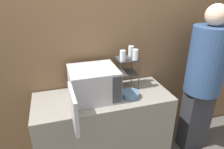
% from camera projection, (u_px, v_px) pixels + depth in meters
% --- Properties ---
extents(wall_back, '(8.00, 0.06, 2.60)m').
position_uv_depth(wall_back, '(95.00, 51.00, 2.25)').
color(wall_back, brown).
rests_on(wall_back, ground_plane).
extents(counter, '(1.45, 0.60, 0.90)m').
position_uv_depth(counter, '(104.00, 130.00, 2.30)').
color(counter, gray).
rests_on(counter, ground_plane).
extents(microwave, '(0.51, 0.80, 0.32)m').
position_uv_depth(microwave, '(93.00, 84.00, 2.02)').
color(microwave, '#ADADB2').
rests_on(microwave, counter).
extents(dish_rack, '(0.23, 0.22, 0.35)m').
position_uv_depth(dish_rack, '(127.00, 67.00, 2.22)').
color(dish_rack, '#333333').
rests_on(dish_rack, counter).
extents(glass_front_left, '(0.06, 0.06, 0.11)m').
position_uv_depth(glass_front_left, '(123.00, 56.00, 2.08)').
color(glass_front_left, silver).
rests_on(glass_front_left, dish_rack).
extents(glass_back_right, '(0.06, 0.06, 0.11)m').
position_uv_depth(glass_back_right, '(131.00, 51.00, 2.23)').
color(glass_back_right, silver).
rests_on(glass_back_right, dish_rack).
extents(glass_front_right, '(0.06, 0.06, 0.11)m').
position_uv_depth(glass_front_right, '(135.00, 55.00, 2.12)').
color(glass_front_right, silver).
rests_on(glass_front_right, dish_rack).
extents(bowl, '(0.19, 0.19, 0.06)m').
position_uv_depth(bowl, '(130.00, 94.00, 2.10)').
color(bowl, slate).
rests_on(bowl, counter).
extents(person, '(0.41, 0.41, 1.82)m').
position_uv_depth(person, '(204.00, 77.00, 2.30)').
color(person, '#2D2D33').
rests_on(person, ground_plane).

